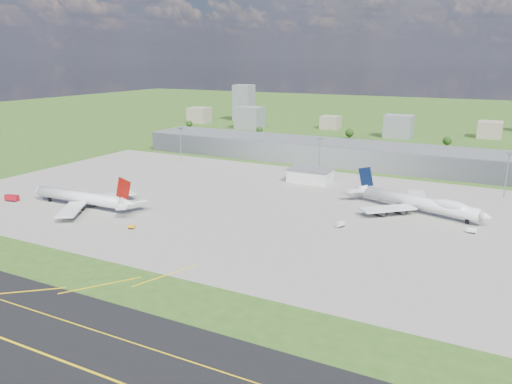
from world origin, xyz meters
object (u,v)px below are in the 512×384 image
at_px(airliner_blue_quad, 419,203).
at_px(van_white_far, 472,231).
at_px(fire_truck, 12,198).
at_px(airliner_red_twin, 84,198).
at_px(van_white_near, 340,225).
at_px(tug_yellow, 131,227).

bearing_deg(airliner_blue_quad, van_white_far, -20.04).
bearing_deg(van_white_far, fire_truck, -169.15).
height_order(airliner_red_twin, van_white_far, airliner_red_twin).
bearing_deg(van_white_far, airliner_red_twin, -168.49).
distance_m(airliner_blue_quad, van_white_near, 48.70).
xyz_separation_m(van_white_near, van_white_far, (54.96, 18.82, -0.13)).
height_order(tug_yellow, van_white_far, van_white_far).
bearing_deg(tug_yellow, airliner_blue_quad, 14.32).
distance_m(fire_truck, tug_yellow, 89.07).
bearing_deg(van_white_near, van_white_far, -46.16).
relative_size(fire_truck, tug_yellow, 2.16).
bearing_deg(fire_truck, airliner_blue_quad, 9.62).
height_order(airliner_blue_quad, van_white_near, airliner_blue_quad).
xyz_separation_m(fire_truck, van_white_near, (173.20, 40.96, -0.46)).
height_order(airliner_red_twin, tug_yellow, airliner_red_twin).
bearing_deg(van_white_near, fire_truck, 128.24).
xyz_separation_m(airliner_blue_quad, fire_truck, (-201.68, -80.24, -3.67)).
bearing_deg(airliner_red_twin, van_white_near, -167.38).
bearing_deg(fire_truck, van_white_near, 1.23).
height_order(airliner_blue_quad, van_white_far, airliner_blue_quad).
distance_m(fire_truck, van_white_far, 235.87).
distance_m(airliner_blue_quad, van_white_far, 33.74).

